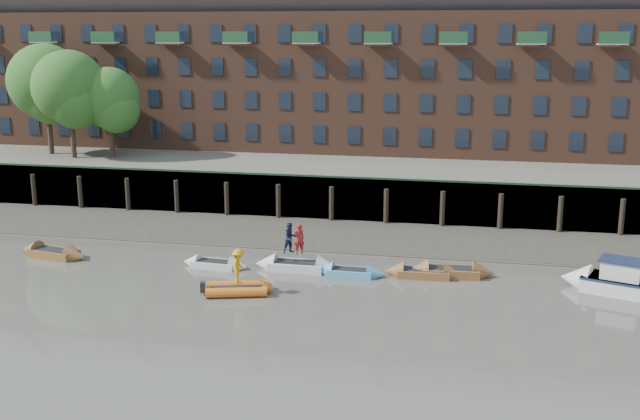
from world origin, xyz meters
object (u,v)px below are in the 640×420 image
(rowboat_4, at_px, (350,272))
(motor_launch, at_px, (609,281))
(rib_tender, at_px, (239,289))
(person_rower_b, at_px, (290,238))
(rowboat_3, at_px, (297,266))
(rowboat_6, at_px, (450,272))
(rowboat_0, at_px, (53,253))
(rowboat_2, at_px, (215,264))
(person_rib_crew, at_px, (238,266))
(person_rower_a, at_px, (299,239))
(rowboat_5, at_px, (424,273))

(rowboat_4, bearing_deg, motor_launch, 1.57)
(rowboat_4, bearing_deg, rib_tender, -141.15)
(rowboat_4, xyz_separation_m, person_rower_b, (-3.63, 0.54, 1.68))
(person_rower_b, bearing_deg, rowboat_4, -49.77)
(motor_launch, bearing_deg, rowboat_3, 18.77)
(rowboat_6, bearing_deg, person_rower_b, 177.03)
(rowboat_3, bearing_deg, rowboat_0, -177.94)
(rowboat_0, relative_size, rib_tender, 1.37)
(rowboat_2, height_order, rib_tender, rowboat_2)
(rib_tender, relative_size, motor_launch, 0.59)
(rowboat_0, bearing_deg, rowboat_6, 13.34)
(rowboat_0, height_order, rowboat_2, rowboat_0)
(rib_tender, distance_m, person_rib_crew, 1.25)
(rowboat_3, height_order, person_rower_a, person_rower_a)
(rowboat_6, distance_m, rib_tender, 12.02)
(rowboat_5, xyz_separation_m, motor_launch, (9.86, -0.44, 0.38))
(rowboat_0, xyz_separation_m, rib_tender, (13.27, -4.03, 0.02))
(rowboat_6, relative_size, rib_tender, 1.42)
(rowboat_0, distance_m, person_rower_b, 15.01)
(rowboat_4, distance_m, person_rower_b, 4.04)
(person_rower_b, bearing_deg, person_rib_crew, -150.95)
(rowboat_4, xyz_separation_m, motor_launch, (13.97, 0.18, 0.41))
(rowboat_4, distance_m, rib_tender, 6.69)
(rowboat_2, distance_m, motor_launch, 22.03)
(rowboat_4, bearing_deg, person_rower_a, 171.69)
(rowboat_0, relative_size, person_rower_b, 2.73)
(motor_launch, bearing_deg, person_rower_a, 18.44)
(rowboat_0, relative_size, rowboat_2, 1.20)
(rowboat_3, height_order, motor_launch, motor_launch)
(rib_tender, bearing_deg, person_rower_a, 48.53)
(rowboat_3, relative_size, person_rib_crew, 2.64)
(rowboat_4, xyz_separation_m, rowboat_5, (4.11, 0.63, 0.03))
(rowboat_3, height_order, rib_tender, rowboat_3)
(rowboat_0, relative_size, rowboat_6, 0.97)
(rowboat_3, bearing_deg, rib_tender, -114.12)
(rowboat_5, bearing_deg, person_rib_crew, -155.79)
(rib_tender, xyz_separation_m, motor_launch, (19.24, 4.31, 0.35))
(rowboat_3, distance_m, person_rower_a, 1.62)
(rowboat_0, height_order, rowboat_5, rowboat_0)
(person_rower_b, bearing_deg, rowboat_6, -38.11)
(rib_tender, bearing_deg, rowboat_0, 146.78)
(person_rower_a, xyz_separation_m, person_rib_crew, (-2.19, -4.62, -0.36))
(rowboat_6, xyz_separation_m, motor_launch, (8.39, -0.87, 0.35))
(rowboat_5, height_order, person_rower_b, person_rower_b)
(person_rower_b, bearing_deg, rib_tender, -150.71)
(rowboat_0, relative_size, rowboat_5, 1.09)
(rowboat_4, bearing_deg, rowboat_3, 173.74)
(rowboat_3, relative_size, rowboat_5, 1.10)
(rowboat_2, xyz_separation_m, rib_tender, (2.79, -4.01, 0.05))
(rowboat_5, distance_m, person_rower_a, 7.40)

